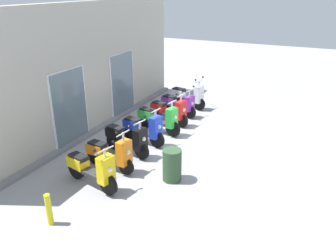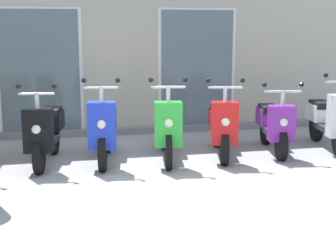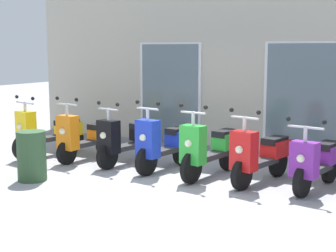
# 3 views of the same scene
# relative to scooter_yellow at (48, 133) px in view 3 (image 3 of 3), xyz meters

# --- Properties ---
(ground_plane) EXTENTS (40.00, 40.00, 0.00)m
(ground_plane) POSITION_rel_scooter_yellow_xyz_m (3.15, -0.82, -0.47)
(ground_plane) COLOR #939399
(storefront_facade) EXTENTS (9.89, 0.50, 4.07)m
(storefront_facade) POSITION_rel_scooter_yellow_xyz_m (3.15, 2.18, 1.50)
(storefront_facade) COLOR #B2AD9E
(storefront_facade) RESTS_ON ground_plane
(scooter_yellow) EXTENTS (0.72, 1.66, 1.26)m
(scooter_yellow) POSITION_rel_scooter_yellow_xyz_m (0.00, 0.00, 0.00)
(scooter_yellow) COLOR black
(scooter_yellow) RESTS_ON ground_plane
(scooter_orange) EXTENTS (0.57, 1.52, 1.27)m
(scooter_orange) POSITION_rel_scooter_yellow_xyz_m (0.88, 0.07, -0.00)
(scooter_orange) COLOR black
(scooter_orange) RESTS_ON ground_plane
(scooter_black) EXTENTS (0.63, 1.56, 1.22)m
(scooter_black) POSITION_rel_scooter_yellow_xyz_m (1.82, 0.14, 0.02)
(scooter_black) COLOR black
(scooter_black) RESTS_ON ground_plane
(scooter_blue) EXTENTS (0.59, 1.54, 1.29)m
(scooter_blue) POSITION_rel_scooter_yellow_xyz_m (2.65, 0.07, 0.02)
(scooter_blue) COLOR black
(scooter_blue) RESTS_ON ground_plane
(scooter_green) EXTENTS (0.61, 1.67, 1.29)m
(scooter_green) POSITION_rel_scooter_yellow_xyz_m (3.57, 0.03, 0.03)
(scooter_green) COLOR black
(scooter_green) RESTS_ON ground_plane
(scooter_red) EXTENTS (0.69, 1.58, 1.25)m
(scooter_red) POSITION_rel_scooter_yellow_xyz_m (4.44, 0.06, -0.00)
(scooter_red) COLOR black
(scooter_red) RESTS_ON ground_plane
(scooter_purple) EXTENTS (0.66, 1.50, 1.16)m
(scooter_purple) POSITION_rel_scooter_yellow_xyz_m (5.32, 0.11, -0.03)
(scooter_purple) COLOR black
(scooter_purple) RESTS_ON ground_plane
(trash_bin) EXTENTS (0.47, 0.47, 0.82)m
(trash_bin) POSITION_rel_scooter_yellow_xyz_m (1.09, -1.59, -0.06)
(trash_bin) COLOR #2D4C2D
(trash_bin) RESTS_ON ground_plane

